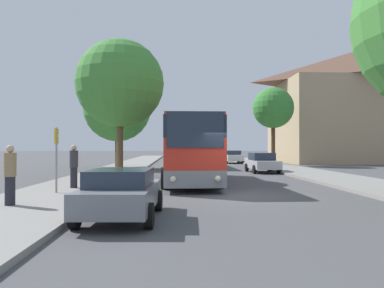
% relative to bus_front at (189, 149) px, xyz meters
% --- Properties ---
extents(ground_plane, '(300.00, 300.00, 0.00)m').
position_rel_bus_front_xyz_m(ground_plane, '(1.68, -5.58, -1.80)').
color(ground_plane, '#4C4C4F').
rests_on(ground_plane, ground).
extents(sidewalk_left, '(4.00, 120.00, 0.15)m').
position_rel_bus_front_xyz_m(sidewalk_left, '(-5.32, -5.58, -1.72)').
color(sidewalk_left, gray).
rests_on(sidewalk_left, ground_plane).
extents(building_right_background, '(18.89, 13.54, 13.85)m').
position_rel_bus_front_xyz_m(building_right_background, '(21.67, 25.06, 5.13)').
color(building_right_background, tan).
rests_on(building_right_background, ground_plane).
extents(bus_front, '(2.95, 11.39, 3.36)m').
position_rel_bus_front_xyz_m(bus_front, '(0.00, 0.00, 0.00)').
color(bus_front, gray).
rests_on(bus_front, ground_plane).
extents(bus_middle, '(2.79, 10.26, 3.40)m').
position_rel_bus_front_xyz_m(bus_middle, '(0.20, 15.59, 0.02)').
color(bus_middle, '#2D519E').
rests_on(bus_middle, ground_plane).
extents(parked_car_left_curb, '(2.08, 4.07, 1.34)m').
position_rel_bus_front_xyz_m(parked_car_left_curb, '(-2.14, -10.36, -1.08)').
color(parked_car_left_curb, slate).
rests_on(parked_car_left_curb, ground_plane).
extents(parked_car_right_near, '(2.10, 4.10, 1.48)m').
position_rel_bus_front_xyz_m(parked_car_right_near, '(5.73, 7.29, -1.03)').
color(parked_car_right_near, '#B7B7BC').
rests_on(parked_car_right_near, ground_plane).
extents(parked_car_right_far, '(2.23, 4.00, 1.48)m').
position_rel_bus_front_xyz_m(parked_car_right_far, '(5.86, 22.86, -1.02)').
color(parked_car_right_far, silver).
rests_on(parked_car_right_far, ground_plane).
extents(bus_stop_sign, '(0.08, 0.45, 2.54)m').
position_rel_bus_front_xyz_m(bus_stop_sign, '(-5.35, -5.67, -0.07)').
color(bus_stop_sign, gray).
rests_on(bus_stop_sign, sidewalk_left).
extents(pedestrian_waiting_near, '(0.36, 0.36, 1.84)m').
position_rel_bus_front_xyz_m(pedestrian_waiting_near, '(-5.76, -8.80, -0.71)').
color(pedestrian_waiting_near, '#23232D').
rests_on(pedestrian_waiting_near, sidewalk_left).
extents(pedestrian_waiting_far, '(0.36, 0.36, 1.87)m').
position_rel_bus_front_xyz_m(pedestrian_waiting_far, '(-5.14, -3.99, -0.70)').
color(pedestrian_waiting_far, '#23232D').
rests_on(pedestrian_waiting_far, sidewalk_left).
extents(tree_left_near, '(5.94, 5.94, 8.18)m').
position_rel_bus_front_xyz_m(tree_left_near, '(-5.90, 12.82, 3.56)').
color(tree_left_near, brown).
rests_on(tree_left_near, sidewalk_left).
extents(tree_left_far, '(5.47, 5.47, 8.47)m').
position_rel_bus_front_xyz_m(tree_left_far, '(-4.20, 3.00, 4.07)').
color(tree_left_far, brown).
rests_on(tree_left_far, sidewalk_left).
extents(tree_right_mid, '(4.16, 4.16, 7.82)m').
position_rel_bus_front_xyz_m(tree_right_mid, '(9.14, 17.11, 4.06)').
color(tree_right_mid, '#47331E').
rests_on(tree_right_mid, sidewalk_right).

